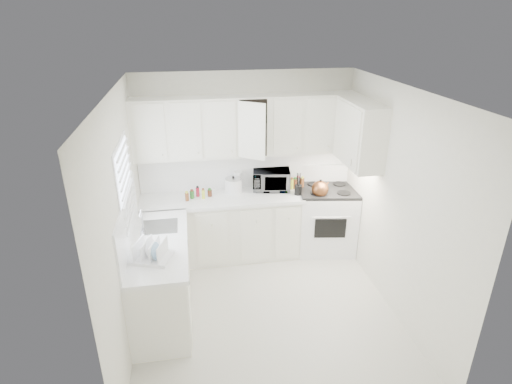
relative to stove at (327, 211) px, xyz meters
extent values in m
plane|color=beige|center=(-1.14, -1.25, -0.63)|extent=(3.20, 3.20, 0.00)
plane|color=white|center=(-1.14, -1.25, 1.97)|extent=(3.20, 3.20, 0.00)
plane|color=silver|center=(-1.14, 0.35, 0.67)|extent=(3.00, 0.00, 3.00)
plane|color=silver|center=(-1.14, -2.85, 0.67)|extent=(3.00, 0.00, 3.00)
plane|color=silver|center=(-2.64, -1.25, 0.67)|extent=(0.00, 3.20, 3.20)
plane|color=silver|center=(0.36, -1.25, 0.67)|extent=(0.00, 3.20, 3.20)
cube|color=white|center=(-1.53, 0.04, 0.30)|extent=(2.24, 0.64, 0.05)
cube|color=white|center=(-2.33, -1.05, 0.30)|extent=(0.64, 1.62, 0.05)
cube|color=white|center=(-1.14, 0.34, 0.60)|extent=(2.98, 0.02, 0.55)
cube|color=white|center=(-2.63, -1.05, 0.60)|extent=(0.02, 1.60, 0.55)
imported|color=gray|center=(-0.79, 0.20, 0.50)|extent=(0.56, 0.37, 0.35)
cylinder|color=white|center=(-1.27, 0.27, 0.46)|extent=(0.12, 0.12, 0.27)
cylinder|color=brown|center=(-1.99, 0.17, 0.39)|extent=(0.06, 0.06, 0.13)
cylinder|color=#276C24|center=(-1.92, 0.08, 0.39)|extent=(0.06, 0.06, 0.13)
cylinder|color=#A31529|center=(-1.84, 0.17, 0.39)|extent=(0.06, 0.06, 0.13)
cylinder|color=#D3E335|center=(-1.77, 0.08, 0.39)|extent=(0.06, 0.06, 0.13)
cylinder|color=#582C19|center=(-1.69, 0.17, 0.39)|extent=(0.06, 0.06, 0.13)
cylinder|color=#A31529|center=(-0.56, 0.21, 0.42)|extent=(0.06, 0.06, 0.19)
cylinder|color=#D3E335|center=(-0.51, 0.15, 0.42)|extent=(0.06, 0.06, 0.19)
cylinder|color=#582C19|center=(-0.45, 0.21, 0.42)|extent=(0.06, 0.06, 0.19)
cylinder|color=black|center=(-0.40, 0.15, 0.42)|extent=(0.06, 0.06, 0.19)
cylinder|color=brown|center=(-0.34, 0.21, 0.42)|extent=(0.06, 0.06, 0.19)
camera|label=1|loc=(-1.93, -5.19, 2.68)|focal=29.12mm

